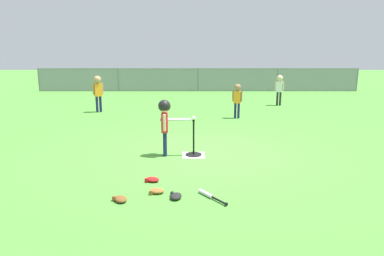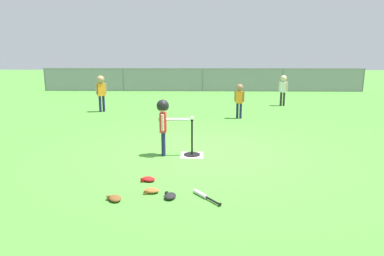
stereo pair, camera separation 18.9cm
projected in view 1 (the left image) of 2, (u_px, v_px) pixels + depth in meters
name	position (u px, v px, depth m)	size (l,w,h in m)	color
ground_plane	(205.00, 152.00, 7.10)	(60.00, 60.00, 0.00)	#478C33
home_plate	(192.00, 155.00, 6.91)	(0.44, 0.44, 0.01)	white
batting_tee	(192.00, 150.00, 6.88)	(0.32, 0.32, 0.71)	black
baseball_on_tee	(192.00, 118.00, 6.75)	(0.07, 0.07, 0.07)	white
batter_child	(163.00, 116.00, 6.72)	(0.63, 0.32, 1.11)	#191E4C
fielder_deep_right	(278.00, 86.00, 12.98)	(0.30, 0.22, 1.13)	#262626
fielder_near_left	(96.00, 89.00, 11.52)	(0.31, 0.25, 1.21)	#191E4C
fielder_near_right	(236.00, 96.00, 10.53)	(0.30, 0.21, 1.04)	#191E4C
spare_bat_silver	(207.00, 195.00, 4.93)	(0.39, 0.50, 0.06)	silver
glove_by_plate	(155.00, 191.00, 5.06)	(0.24, 0.18, 0.07)	brown
glove_near_bats	(119.00, 199.00, 4.79)	(0.25, 0.27, 0.07)	brown
glove_tossed_aside	(174.00, 196.00, 4.89)	(0.20, 0.24, 0.07)	black
glove_outfield_drop	(151.00, 179.00, 5.51)	(0.26, 0.23, 0.07)	#B21919
outfield_fence	(196.00, 79.00, 17.53)	(16.06, 0.06, 1.15)	slate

